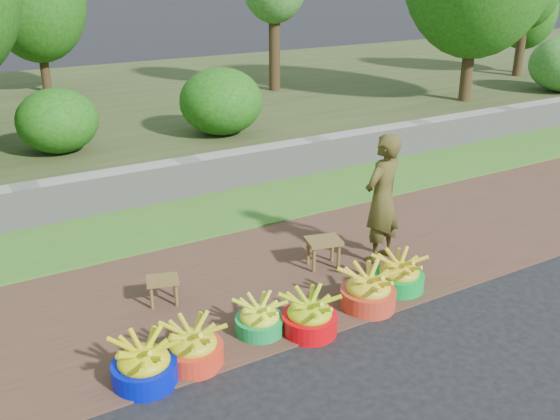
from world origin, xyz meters
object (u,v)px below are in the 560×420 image
basin_e (368,291)px  stool_left (163,284)px  basin_a (144,364)px  basin_b (193,346)px  basin_d (310,316)px  stool_right (323,245)px  basin_f (399,275)px  basin_c (260,319)px  vendor_woman (382,199)px

basin_e → stool_left: bearing=148.1°
stool_left → basin_a: bearing=-117.7°
basin_a → basin_b: (0.44, 0.04, -0.00)m
basin_d → basin_a: bearing=177.9°
basin_a → stool_right: basin_a is taller
stool_right → stool_left: bearing=175.6°
basin_b → basin_f: basin_f is taller
basin_e → basin_a: bearing=-179.3°
basin_f → stool_left: (-2.22, 0.95, 0.06)m
basin_c → basin_d: basin_d is taller
stool_right → basin_d: bearing=-129.8°
basin_d → stool_left: 1.52m
basin_c → stool_left: (-0.58, 0.94, 0.09)m
vendor_woman → stool_left: bearing=-24.3°
stool_left → basin_b: bearing=-97.4°
basin_c → basin_d: bearing=-28.1°
basin_c → stool_right: stool_right is taller
basin_b → basin_c: basin_b is taller
basin_d → basin_b: bearing=175.3°
basin_e → stool_left: basin_e is taller
stool_left → stool_right: 1.83m
basin_a → stool_right: (2.40, 0.96, 0.11)m
basin_e → vendor_woman: vendor_woman is taller
basin_d → stool_left: bearing=130.3°
basin_a → stool_left: size_ratio=1.45×
basin_d → basin_e: (0.74, 0.08, 0.01)m
basin_e → basin_d: bearing=-173.6°
basin_f → vendor_woman: vendor_woman is taller
basin_b → basin_d: 1.12m
basin_b → basin_f: bearing=2.7°
basin_b → basin_e: (1.86, -0.01, 0.01)m
stool_left → basin_c: bearing=-58.5°
basin_a → vendor_woman: 3.21m
basin_e → stool_left: (-1.72, 1.07, 0.05)m
basin_a → vendor_woman: (3.06, 0.79, 0.58)m
stool_left → vendor_woman: (2.48, -0.31, 0.52)m
basin_a → stool_left: 1.24m
basin_c → basin_d: size_ratio=0.88×
basin_d → basin_f: 1.26m
basin_f → vendor_woman: 0.91m
stool_left → basin_e: bearing=-31.9°
basin_a → basin_c: basin_a is taller
basin_f → vendor_woman: size_ratio=0.36×
stool_right → basin_f: bearing=-64.0°
basin_c → basin_e: bearing=-6.6°
basin_f → stool_left: bearing=156.8°
basin_c → basin_b: bearing=-170.2°
basin_a → stool_right: 2.59m
basin_d → stool_right: bearing=50.2°
basin_b → basin_f: (2.36, 0.11, 0.00)m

